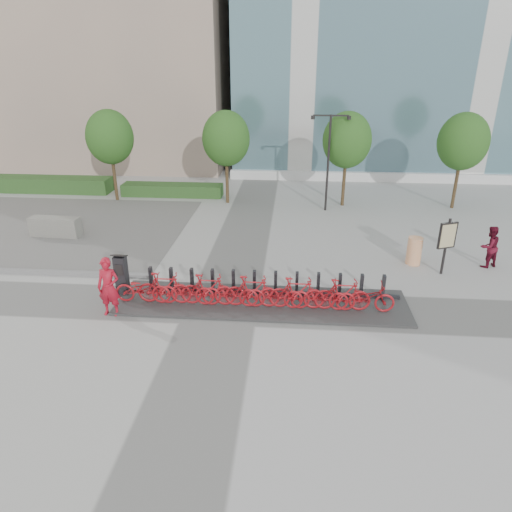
# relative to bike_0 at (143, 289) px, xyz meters

# --- Properties ---
(ground) EXTENTS (120.00, 120.00, 0.00)m
(ground) POSITION_rel_bike_0_xyz_m (2.60, 0.05, -0.56)
(ground) COLOR #A1A1A1
(gravel_patch) EXTENTS (14.00, 14.00, 0.00)m
(gravel_patch) POSITION_rel_bike_0_xyz_m (-7.40, 7.05, -0.56)
(gravel_patch) COLOR #454440
(gravel_patch) RESTS_ON ground
(hedge_a) EXTENTS (10.00, 1.40, 0.90)m
(hedge_a) POSITION_rel_bike_0_xyz_m (-11.40, 13.55, -0.11)
(hedge_a) COLOR #203E18
(hedge_a) RESTS_ON ground
(hedge_b) EXTENTS (6.00, 1.20, 0.70)m
(hedge_b) POSITION_rel_bike_0_xyz_m (-2.40, 13.25, -0.21)
(hedge_b) COLOR #203E18
(hedge_b) RESTS_ON ground
(tree_0) EXTENTS (2.60, 2.60, 5.10)m
(tree_0) POSITION_rel_bike_0_xyz_m (-5.40, 12.05, 3.03)
(tree_0) COLOR brown
(tree_0) RESTS_ON ground
(tree_1) EXTENTS (2.60, 2.60, 5.10)m
(tree_1) POSITION_rel_bike_0_xyz_m (1.10, 12.05, 3.03)
(tree_1) COLOR brown
(tree_1) RESTS_ON ground
(tree_2) EXTENTS (2.60, 2.60, 5.10)m
(tree_2) POSITION_rel_bike_0_xyz_m (7.60, 12.05, 3.03)
(tree_2) COLOR brown
(tree_2) RESTS_ON ground
(tree_3) EXTENTS (2.60, 2.60, 5.10)m
(tree_3) POSITION_rel_bike_0_xyz_m (13.60, 12.05, 3.03)
(tree_3) COLOR brown
(tree_3) RESTS_ON ground
(streetlamp) EXTENTS (2.00, 0.20, 5.00)m
(streetlamp) POSITION_rel_bike_0_xyz_m (6.60, 11.05, 2.57)
(streetlamp) COLOR black
(streetlamp) RESTS_ON ground
(dock_pad) EXTENTS (9.60, 2.40, 0.08)m
(dock_pad) POSITION_rel_bike_0_xyz_m (3.90, 0.35, -0.52)
(dock_pad) COLOR #373737
(dock_pad) RESTS_ON ground
(dock_rail_posts) EXTENTS (8.02, 0.50, 0.85)m
(dock_rail_posts) POSITION_rel_bike_0_xyz_m (3.96, 0.82, -0.06)
(dock_rail_posts) COLOR black
(dock_rail_posts) RESTS_ON dock_pad
(bike_0) EXTENTS (1.85, 0.64, 0.97)m
(bike_0) POSITION_rel_bike_0_xyz_m (0.00, 0.00, 0.00)
(bike_0) COLOR #A3151C
(bike_0) RESTS_ON dock_pad
(bike_1) EXTENTS (1.79, 0.51, 1.08)m
(bike_1) POSITION_rel_bike_0_xyz_m (0.72, 0.00, 0.05)
(bike_1) COLOR #A3151C
(bike_1) RESTS_ON dock_pad
(bike_2) EXTENTS (1.85, 0.64, 0.97)m
(bike_2) POSITION_rel_bike_0_xyz_m (1.44, 0.00, 0.00)
(bike_2) COLOR #A3151C
(bike_2) RESTS_ON dock_pad
(bike_3) EXTENTS (1.79, 0.51, 1.08)m
(bike_3) POSITION_rel_bike_0_xyz_m (2.16, 0.00, 0.05)
(bike_3) COLOR #A3151C
(bike_3) RESTS_ON dock_pad
(bike_4) EXTENTS (1.85, 0.64, 0.97)m
(bike_4) POSITION_rel_bike_0_xyz_m (2.88, 0.00, 0.00)
(bike_4) COLOR #A3151C
(bike_4) RESTS_ON dock_pad
(bike_5) EXTENTS (1.79, 0.51, 1.08)m
(bike_5) POSITION_rel_bike_0_xyz_m (3.60, 0.00, 0.05)
(bike_5) COLOR #A3151C
(bike_5) RESTS_ON dock_pad
(bike_6) EXTENTS (1.85, 0.64, 0.97)m
(bike_6) POSITION_rel_bike_0_xyz_m (4.32, 0.00, 0.00)
(bike_6) COLOR #A3151C
(bike_6) RESTS_ON dock_pad
(bike_7) EXTENTS (1.79, 0.51, 1.08)m
(bike_7) POSITION_rel_bike_0_xyz_m (5.04, 0.00, 0.05)
(bike_7) COLOR #A3151C
(bike_7) RESTS_ON dock_pad
(bike_8) EXTENTS (1.85, 0.64, 0.97)m
(bike_8) POSITION_rel_bike_0_xyz_m (5.76, 0.00, 0.00)
(bike_8) COLOR #A3151C
(bike_8) RESTS_ON dock_pad
(bike_9) EXTENTS (1.79, 0.51, 1.08)m
(bike_9) POSITION_rel_bike_0_xyz_m (6.48, 0.00, 0.05)
(bike_9) COLOR #A3151C
(bike_9) RESTS_ON dock_pad
(bike_10) EXTENTS (1.85, 0.64, 0.97)m
(bike_10) POSITION_rel_bike_0_xyz_m (7.20, 0.00, 0.00)
(bike_10) COLOR #A3151C
(bike_10) RESTS_ON dock_pad
(kiosk) EXTENTS (0.48, 0.41, 1.50)m
(kiosk) POSITION_rel_bike_0_xyz_m (-0.89, 0.54, 0.23)
(kiosk) COLOR black
(kiosk) RESTS_ON dock_pad
(worker_red) EXTENTS (0.71, 0.48, 1.93)m
(worker_red) POSITION_rel_bike_0_xyz_m (-0.82, -0.74, 0.40)
(worker_red) COLOR #AB1224
(worker_red) RESTS_ON ground
(pedestrian) EXTENTS (1.00, 0.91, 1.67)m
(pedestrian) POSITION_rel_bike_0_xyz_m (12.46, 4.06, 0.27)
(pedestrian) COLOR #590D1E
(pedestrian) RESTS_ON ground
(construction_barrel) EXTENTS (0.71, 0.71, 1.10)m
(construction_barrel) POSITION_rel_bike_0_xyz_m (9.66, 4.10, -0.01)
(construction_barrel) COLOR #F36300
(construction_barrel) RESTS_ON ground
(jersey_barrier) EXTENTS (2.34, 0.76, 0.89)m
(jersey_barrier) POSITION_rel_bike_0_xyz_m (-6.03, 5.97, -0.12)
(jersey_barrier) COLOR gray
(jersey_barrier) RESTS_ON ground
(map_sign) EXTENTS (0.70, 0.37, 2.20)m
(map_sign) POSITION_rel_bike_0_xyz_m (10.53, 3.23, 0.89)
(map_sign) COLOR black
(map_sign) RESTS_ON ground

